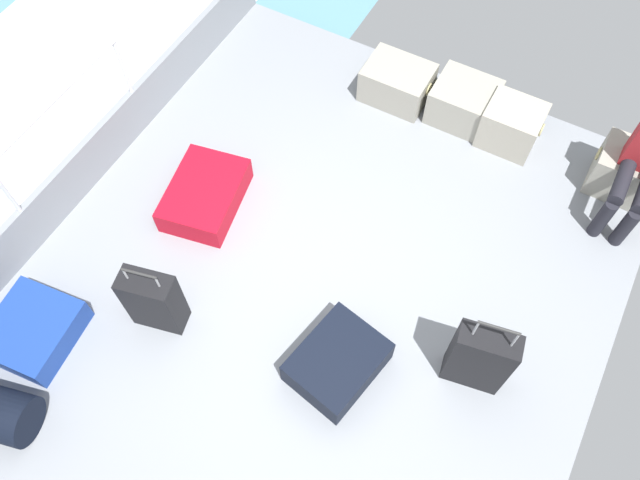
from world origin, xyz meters
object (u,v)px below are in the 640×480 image
Objects in this scene: cargo_crate_1 at (463,102)px; suitcase_0 at (338,362)px; cargo_crate_3 at (632,174)px; cargo_crate_0 at (397,83)px; suitcase_5 at (34,331)px; suitcase_3 at (154,301)px; suitcase_2 at (480,358)px; suitcase_1 at (205,195)px; cargo_crate_2 at (511,125)px.

suitcase_0 is (0.14, -2.69, -0.05)m from cargo_crate_1.
cargo_crate_3 reaches higher than cargo_crate_1.
suitcase_0 is at bearing -87.01° from cargo_crate_1.
suitcase_5 is (-1.32, -3.48, -0.06)m from cargo_crate_0.
suitcase_0 reaches higher than suitcase_5.
suitcase_5 is (-0.73, -0.58, -0.20)m from suitcase_3.
cargo_crate_3 is 2.25m from suitcase_2.
suitcase_1 is (-1.65, 0.75, -0.01)m from suitcase_0.
suitcase_2 reaches higher than cargo_crate_2.
cargo_crate_1 is at bearing 5.96° from cargo_crate_0.
cargo_crate_2 is 4.24m from suitcase_5.
cargo_crate_3 is at bearing 44.84° from suitcase_5.
cargo_crate_3 is (1.54, -0.08, 0.02)m from cargo_crate_1.
cargo_crate_3 is at bearing -0.44° from cargo_crate_0.
suitcase_3 is at bearing -120.28° from cargo_crate_2.
cargo_crate_0 is 3.73m from suitcase_5.
cargo_crate_3 is 3.57m from suitcase_1.
cargo_crate_3 is at bearing -3.06° from cargo_crate_1.
cargo_crate_2 is 0.70× the size of suitcase_0.
cargo_crate_2 reaches higher than cargo_crate_1.
suitcase_3 is at bearing -74.38° from suitcase_1.
cargo_crate_2 reaches higher than suitcase_5.
suitcase_0 is at bearing -154.17° from suitcase_2.
suitcase_5 is (-1.95, -3.55, -0.07)m from cargo_crate_1.
cargo_crate_2 is 0.75× the size of suitcase_5.
cargo_crate_1 is 2.49m from suitcase_2.
suitcase_1 is 2.55m from suitcase_2.
suitcase_5 is (-2.42, -3.48, -0.09)m from cargo_crate_2.
cargo_crate_1 is 1.12× the size of cargo_crate_2.
cargo_crate_2 is 0.69× the size of suitcase_3.
cargo_crate_2 is at bearing 43.17° from suitcase_1.
cargo_crate_3 is 4.92m from suitcase_5.
suitcase_5 is (-3.49, -3.47, -0.09)m from cargo_crate_3.
cargo_crate_2 is at bearing 55.16° from suitcase_5.
suitcase_3 reaches higher than cargo_crate_1.
suitcase_3 is at bearing 38.39° from suitcase_5.
suitcase_1 is 1.15× the size of suitcase_3.
suitcase_5 is at bearing -156.54° from suitcase_2.
suitcase_5 is at bearing -118.75° from cargo_crate_1.
suitcase_3 reaches higher than suitcase_5.
suitcase_5 is (-2.96, -1.28, -0.24)m from suitcase_2.
suitcase_0 is 0.99m from suitcase_2.
cargo_crate_1 reaches higher than suitcase_1.
suitcase_0 is 1.08× the size of suitcase_5.
cargo_crate_3 reaches higher than suitcase_1.
suitcase_2 is (0.53, -2.20, 0.15)m from cargo_crate_2.
cargo_crate_0 is 2.17m from cargo_crate_3.
suitcase_5 is at bearing -157.56° from suitcase_0.
suitcase_1 is at bearing 172.45° from suitcase_2.
cargo_crate_2 is 2.64m from suitcase_0.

